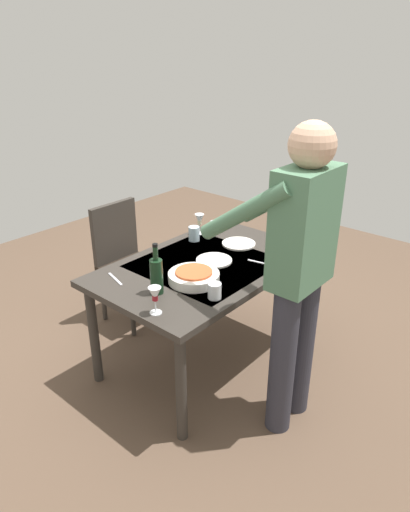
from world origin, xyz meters
name	(u,v)px	position (x,y,z in m)	size (l,w,h in m)	color
ground_plane	(205,357)	(0.00, 0.00, 0.00)	(6.00, 6.00, 0.00)	brown
dining_table	(205,274)	(0.00, 0.00, 0.65)	(1.39, 0.89, 0.73)	#332D28
chair_near	(125,255)	(-0.02, -0.83, 0.53)	(0.40, 0.40, 0.91)	black
person_server	(297,267)	(0.11, 0.71, 0.96)	(0.42, 0.61, 1.69)	#2D2D38
wine_bottle	(156,275)	(0.46, 0.05, 0.84)	(0.07, 0.07, 0.30)	black
wine_glass_left	(199,220)	(-0.35, -0.35, 0.83)	(0.07, 0.07, 0.15)	white
wine_glass_right	(155,296)	(0.62, 0.20, 0.83)	(0.07, 0.07, 0.15)	white
water_cup_near_left	(215,227)	(-0.43, -0.28, 0.77)	(0.07, 0.07, 0.09)	silver
water_cup_near_right	(215,291)	(0.30, 0.33, 0.77)	(0.07, 0.07, 0.09)	silver
water_cup_far_left	(194,234)	(-0.23, -0.30, 0.78)	(0.08, 0.08, 0.10)	silver
serving_bowl_pasta	(194,276)	(0.23, 0.11, 0.76)	(0.30, 0.30, 0.07)	white
dinner_plate_near	(214,260)	(-0.06, 0.02, 0.73)	(0.23, 0.23, 0.01)	white
dinner_plate_far	(239,244)	(-0.38, -0.02, 0.73)	(0.23, 0.23, 0.01)	white
table_knife	(263,263)	(-0.23, 0.28, 0.73)	(0.01, 0.20, 0.01)	silver
table_fork	(115,279)	(0.51, -0.26, 0.73)	(0.01, 0.18, 0.01)	silver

